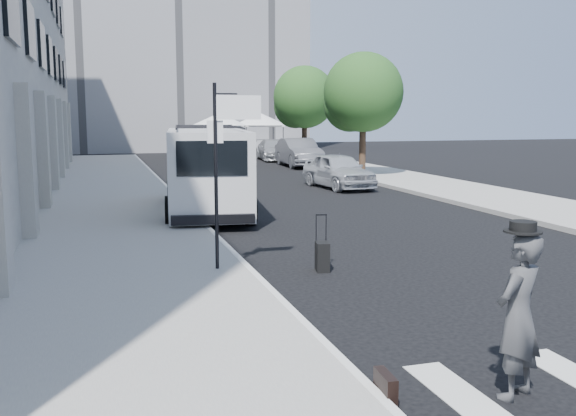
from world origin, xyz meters
TOP-DOWN VIEW (x-y plane):
  - ground at (0.00, 0.00)m, footprint 120.00×120.00m
  - sidewalk_left at (-4.25, 16.00)m, footprint 4.50×48.00m
  - sidewalk_right at (9.00, 20.00)m, footprint 4.00×56.00m
  - building_far at (2.00, 50.00)m, footprint 22.00×12.00m
  - sign_pole at (-2.36, 3.20)m, footprint 1.03×0.07m
  - tree_near at (7.50, 20.15)m, footprint 3.80×3.83m
  - tree_far at (7.50, 29.15)m, footprint 3.80×3.83m
  - tent_left at (4.00, 38.00)m, footprint 4.00×4.00m
  - tent_right at (7.20, 38.50)m, footprint 4.00×4.00m
  - businessman at (-0.45, -3.00)m, footprint 0.80×0.70m
  - briefcase at (-1.88, -2.75)m, footprint 0.15×0.45m
  - suitcase at (-0.54, 3.00)m, footprint 0.32×0.44m
  - cargo_van at (-1.47, 11.03)m, footprint 3.10×7.21m
  - parked_car_a at (5.00, 16.47)m, footprint 2.13×4.48m
  - parked_car_b at (6.80, 27.62)m, footprint 1.99×5.19m
  - parked_car_c at (6.80, 33.25)m, footprint 2.35×4.97m

SIDE VIEW (x-z plane):
  - ground at x=0.00m, z-range 0.00..0.00m
  - sidewalk_left at x=-4.25m, z-range 0.00..0.15m
  - sidewalk_right at x=9.00m, z-range 0.00..0.15m
  - briefcase at x=-1.88m, z-range 0.00..0.34m
  - suitcase at x=-0.54m, z-range -0.26..0.85m
  - parked_car_c at x=6.80m, z-range 0.00..1.40m
  - parked_car_a at x=5.00m, z-range 0.00..1.48m
  - parked_car_b at x=6.80m, z-range 0.00..1.69m
  - businessman at x=-0.45m, z-range 0.00..1.83m
  - cargo_van at x=-1.47m, z-range 0.04..2.64m
  - sign_pole at x=-2.36m, z-range 0.90..4.40m
  - tent_left at x=4.00m, z-range 1.11..4.31m
  - tent_right at x=7.20m, z-range 1.11..4.31m
  - tree_near at x=7.50m, z-range 0.96..6.99m
  - tree_far at x=7.50m, z-range 0.96..6.99m
  - building_far at x=2.00m, z-range 0.00..25.00m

